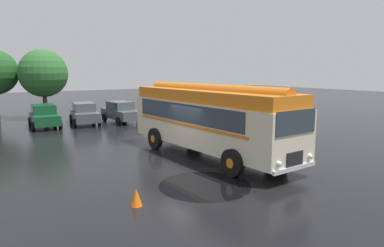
# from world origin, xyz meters

# --- Properties ---
(ground_plane) EXTENTS (120.00, 120.00, 0.00)m
(ground_plane) POSITION_xyz_m (0.00, 0.00, 0.00)
(ground_plane) COLOR black
(vintage_bus) EXTENTS (3.34, 10.26, 3.49)m
(vintage_bus) POSITION_xyz_m (0.96, -0.03, 1.89)
(vintage_bus) COLOR beige
(vintage_bus) RESTS_ON ground
(car_near_left) EXTENTS (2.11, 4.27, 1.66)m
(car_near_left) POSITION_xyz_m (-4.29, 13.37, 0.85)
(car_near_left) COLOR #144C28
(car_near_left) RESTS_ON ground
(car_mid_left) EXTENTS (2.36, 4.38, 1.66)m
(car_mid_left) POSITION_xyz_m (-1.40, 13.30, 0.85)
(car_mid_left) COLOR #4C5156
(car_mid_left) RESTS_ON ground
(car_mid_right) EXTENTS (2.24, 4.33, 1.66)m
(car_mid_right) POSITION_xyz_m (1.39, 12.86, 0.85)
(car_mid_right) COLOR #4C5156
(car_mid_right) RESTS_ON ground
(tree_centre) EXTENTS (4.03, 4.03, 5.90)m
(tree_centre) POSITION_xyz_m (-3.50, 18.18, 3.82)
(tree_centre) COLOR #4C3823
(tree_centre) RESTS_ON ground
(traffic_cone) EXTENTS (0.36, 0.36, 0.55)m
(traffic_cone) POSITION_xyz_m (-4.50, -3.93, 0.28)
(traffic_cone) COLOR orange
(traffic_cone) RESTS_ON ground
(puddle_patch) EXTENTS (3.34, 3.34, 0.01)m
(puddle_patch) POSITION_xyz_m (-1.66, -3.50, 0.00)
(puddle_patch) COLOR black
(puddle_patch) RESTS_ON ground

